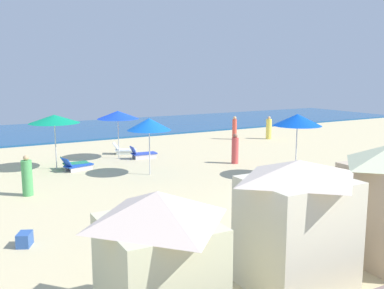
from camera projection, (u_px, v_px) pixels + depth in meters
The scene contains 19 objects.
ground_plane at pixel (314, 212), 14.53m from camera, with size 60.00×60.00×0.00m, color beige.
ocean at pixel (91, 129), 35.20m from camera, with size 60.00×11.55×0.12m, color navy.
cabana_0 at pixel (158, 260), 7.72m from camera, with size 2.08×2.25×2.58m.
cabana_1 at pixel (296, 223), 9.33m from camera, with size 2.38×2.08×2.79m.
umbrella_0 at pixel (54, 119), 20.61m from camera, with size 2.36×2.36×2.61m.
lounge_chair_0_0 at pixel (74, 164), 21.05m from camera, with size 1.28×0.69×0.59m.
lounge_chair_0_1 at pixel (77, 165), 20.67m from camera, with size 1.52×0.97×0.66m.
umbrella_1 at pixel (149, 124), 19.49m from camera, with size 1.97×1.97×2.57m.
umbrella_3 at pixel (297, 120), 19.00m from camera, with size 2.10×2.10×2.79m.
lounge_chair_3_0 at pixel (280, 179), 18.01m from camera, with size 1.47×0.90×0.61m.
lounge_chair_3_1 at pixel (315, 176), 18.55m from camera, with size 1.35×0.98×0.62m.
umbrella_4 at pixel (118, 115), 23.15m from camera, with size 2.18×2.18×2.56m.
lounge_chair_4_0 at pixel (142, 154), 23.54m from camera, with size 1.42×0.70×0.68m.
lounge_chair_4_1 at pixel (124, 150), 24.80m from camera, with size 1.44×1.11×0.67m.
beachgoer_0 at pixel (235, 128), 30.09m from camera, with size 0.32×0.32×1.59m.
beachgoer_1 at pixel (27, 177), 16.40m from camera, with size 0.45×0.45×1.54m.
beachgoer_2 at pixel (235, 150), 22.16m from camera, with size 0.39×0.39×1.53m.
beachgoer_3 at pixel (269, 129), 30.26m from camera, with size 0.40×0.40×1.58m.
cooler_box_0 at pixel (25, 239), 11.70m from camera, with size 0.50×0.33×0.37m, color #2F58A7.
Camera 1 is at (-10.49, -10.07, 4.60)m, focal length 41.11 mm.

